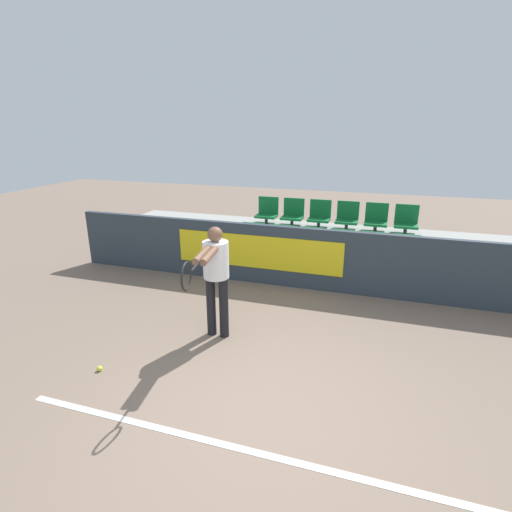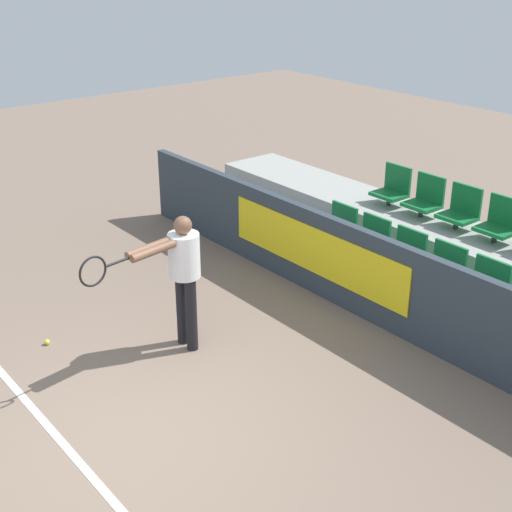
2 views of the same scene
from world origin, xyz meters
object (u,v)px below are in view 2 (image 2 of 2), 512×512
Objects in this scene: stadium_chair_4 at (486,287)px; stadium_chair_8 at (461,210)px; stadium_chair_1 at (371,241)px; tennis_ball at (47,342)px; stadium_chair_0 at (339,228)px; stadium_chair_2 at (406,255)px; stadium_chair_9 at (500,222)px; stadium_chair_6 at (393,188)px; stadium_chair_7 at (425,198)px; tennis_player at (180,268)px; stadium_chair_3 at (444,270)px.

stadium_chair_4 is 1.67m from stadium_chair_8.
tennis_ball is (-1.23, -4.16, -0.59)m from stadium_chair_1.
stadium_chair_0 is 1.21m from stadium_chair_2.
stadium_chair_9 is at bearing 118.85° from stadium_chair_4.
stadium_chair_0 is 1.00× the size of stadium_chair_8.
stadium_chair_0 and stadium_chair_1 have the same top height.
stadium_chair_6 is 0.60m from stadium_chair_7.
stadium_chair_4 is 0.36× the size of tennis_player.
stadium_chair_1 and stadium_chair_2 have the same top height.
stadium_chair_6 is at bearing 118.85° from stadium_chair_1.
stadium_chair_2 is (0.60, 0.00, 0.00)m from stadium_chair_1.
tennis_ball is at bearing -103.12° from stadium_chair_7.
stadium_chair_6 and stadium_chair_9 have the same top height.
stadium_chair_9 is at bearing 61.15° from stadium_chair_2.
stadium_chair_8 reaches higher than stadium_chair_2.
stadium_chair_6 is (-0.60, 1.10, 0.36)m from stadium_chair_1.
stadium_chair_2 is at bearing 0.00° from stadium_chair_0.
stadium_chair_0 and stadium_chair_4 have the same top height.
stadium_chair_3 is at bearing -61.15° from stadium_chair_8.
tennis_ball is at bearing -114.85° from stadium_chair_9.
stadium_chair_9 is at bearing 0.00° from stadium_chair_8.
stadium_chair_9 is 5.87m from tennis_ball.
stadium_chair_4 is (1.21, 0.00, 0.00)m from stadium_chair_2.
stadium_chair_7 reaches higher than stadium_chair_4.
stadium_chair_8 is at bearing 0.00° from stadium_chair_6.
stadium_chair_2 is 1.16m from stadium_chair_8.
stadium_chair_6 reaches higher than stadium_chair_4.
stadium_chair_2 is at bearing -90.00° from stadium_chair_8.
tennis_player is at bearing -104.66° from stadium_chair_2.
stadium_chair_7 is at bearing 79.31° from tennis_player.
stadium_chair_8 is (-1.21, 1.10, 0.36)m from stadium_chair_4.
tennis_player reaches higher than stadium_chair_2.
tennis_player reaches higher than stadium_chair_0.
tennis_ball is (-2.44, -4.16, -0.59)m from stadium_chair_3.
stadium_chair_8 is 0.60m from stadium_chair_9.
stadium_chair_2 is 1.00× the size of stadium_chair_6.
stadium_chair_0 is at bearing 180.00° from stadium_chair_1.
stadium_chair_8 is (0.60, 1.10, 0.36)m from stadium_chair_1.
tennis_player is (-1.38, -2.95, 0.39)m from stadium_chair_3.
stadium_chair_7 reaches higher than stadium_chair_2.
stadium_chair_2 is 4.58m from tennis_ball.
stadium_chair_2 is at bearing 180.00° from stadium_chair_4.
tennis_player reaches higher than stadium_chair_7.
stadium_chair_7 is (-1.21, 1.10, 0.36)m from stadium_chair_3.
stadium_chair_1 is 1.00× the size of stadium_chair_8.
stadium_chair_8 is (1.21, 1.10, 0.36)m from stadium_chair_0.
stadium_chair_0 is 2.42m from stadium_chair_4.
tennis_player is at bearing -93.22° from stadium_chair_1.
stadium_chair_1 is 1.81m from stadium_chair_4.
stadium_chair_8 and stadium_chair_9 have the same top height.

